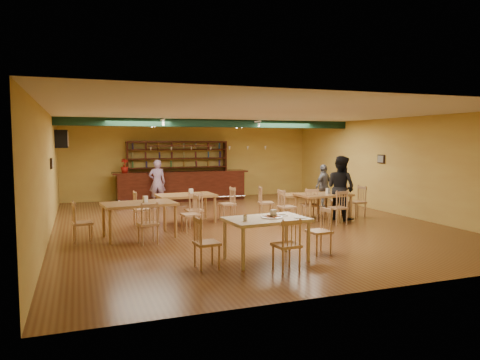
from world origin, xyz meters
name	(u,v)px	position (x,y,z in m)	size (l,w,h in m)	color
floor	(244,223)	(0.00, 0.00, 0.00)	(12.00, 12.00, 0.00)	brown
ceiling_beam	(214,123)	(0.00, 2.80, 2.87)	(10.00, 0.30, 0.25)	black
track_rail_left	(157,121)	(-1.80, 3.40, 2.94)	(0.05, 2.50, 0.05)	white
track_rail_right	(247,123)	(1.40, 3.40, 2.94)	(0.05, 2.50, 0.05)	white
ac_unit	(62,139)	(-4.80, 4.20, 2.35)	(0.34, 0.70, 0.48)	white
picture_left	(51,164)	(-4.97, 1.00, 1.70)	(0.04, 0.34, 0.28)	black
picture_right	(381,159)	(4.97, 0.50, 1.70)	(0.04, 0.34, 0.28)	black
bar_counter	(182,186)	(-0.61, 5.15, 0.56)	(5.12, 0.85, 1.13)	black
back_bar_hutch	(178,170)	(-0.61, 5.78, 1.14)	(3.96, 0.40, 2.28)	black
poinsettia	(124,166)	(-2.72, 5.15, 1.39)	(0.29, 0.29, 0.51)	#A7180F
dining_table_a	(186,208)	(-1.50, 0.60, 0.40)	(1.59, 0.95, 0.80)	#9D6737
dining_table_b	(303,205)	(2.03, 0.32, 0.34)	(1.38, 0.83, 0.69)	#9D6737
dining_table_c	(139,220)	(-2.99, -0.94, 0.42)	(1.67, 1.00, 0.83)	#9D6737
dining_table_d	(323,207)	(2.33, -0.36, 0.38)	(1.53, 0.92, 0.76)	#9D6737
near_table	(266,239)	(-0.97, -3.84, 0.41)	(1.53, 0.98, 0.82)	tan
pizza_tray	(272,217)	(-0.86, -3.84, 0.83)	(0.40, 0.40, 0.01)	silver
parmesan_shaker	(245,218)	(-1.46, -4.00, 0.88)	(0.07, 0.07, 0.11)	#EAE5C6
napkin_stack	(280,214)	(-0.59, -3.62, 0.84)	(0.20, 0.15, 0.03)	white
pizza_server	(278,216)	(-0.70, -3.78, 0.84)	(0.32, 0.09, 0.00)	silver
side_plate	(300,218)	(-0.37, -4.05, 0.83)	(0.22, 0.22, 0.01)	white
patron_bar	(157,182)	(-1.68, 4.33, 0.81)	(0.59, 0.39, 1.62)	#864BA4
patron_right_a	(341,188)	(2.83, -0.48, 0.93)	(0.90, 0.70, 1.86)	black
patron_right_b	(324,186)	(3.53, 1.64, 0.74)	(0.87, 0.36, 1.49)	slate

